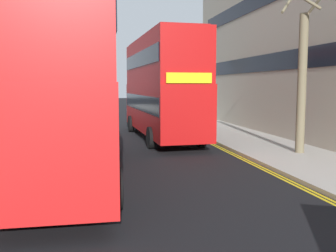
% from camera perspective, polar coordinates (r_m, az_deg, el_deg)
% --- Properties ---
extents(sidewalk_right, '(4.00, 80.00, 0.14)m').
position_cam_1_polar(sidewalk_right, '(17.96, 15.82, -3.41)').
color(sidewalk_right, '#ADA89E').
rests_on(sidewalk_right, ground).
extents(kerb_line_outer, '(0.10, 56.00, 0.01)m').
position_cam_1_polar(kerb_line_outer, '(15.30, 12.22, -5.20)').
color(kerb_line_outer, yellow).
rests_on(kerb_line_outer, ground).
extents(kerb_line_inner, '(0.10, 56.00, 0.01)m').
position_cam_1_polar(kerb_line_inner, '(15.24, 11.67, -5.24)').
color(kerb_line_inner, yellow).
rests_on(kerb_line_inner, ground).
extents(double_decker_bus_away, '(2.95, 10.85, 5.64)m').
position_cam_1_polar(double_decker_bus_away, '(12.33, -14.64, 6.18)').
color(double_decker_bus_away, red).
rests_on(double_decker_bus_away, ground).
extents(double_decker_bus_oncoming, '(3.10, 10.89, 5.64)m').
position_cam_1_polar(double_decker_bus_oncoming, '(21.22, -1.03, 6.29)').
color(double_decker_bus_oncoming, '#B20F0F').
rests_on(double_decker_bus_oncoming, ground).
extents(pedestrian_far, '(0.34, 0.22, 1.62)m').
position_cam_1_polar(pedestrian_far, '(27.77, 4.72, 2.01)').
color(pedestrian_far, '#2D2D38').
rests_on(pedestrian_far, sidewalk_right).
extents(street_tree_near, '(1.52, 1.53, 5.58)m').
position_cam_1_polar(street_tree_near, '(33.36, 1.04, 5.80)').
color(street_tree_near, '#6B6047').
rests_on(street_tree_near, sidewalk_right).
extents(street_tree_mid, '(1.66, 2.03, 6.79)m').
position_cam_1_polar(street_tree_mid, '(16.81, 19.54, 6.81)').
color(street_tree_mid, '#6B6047').
rests_on(street_tree_mid, sidewalk_right).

